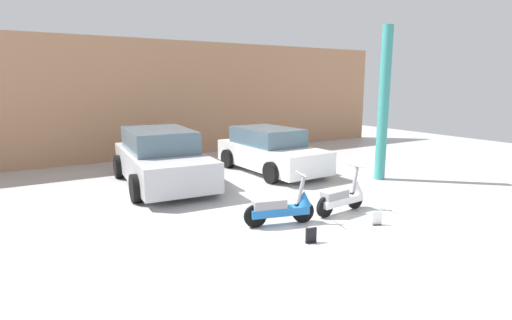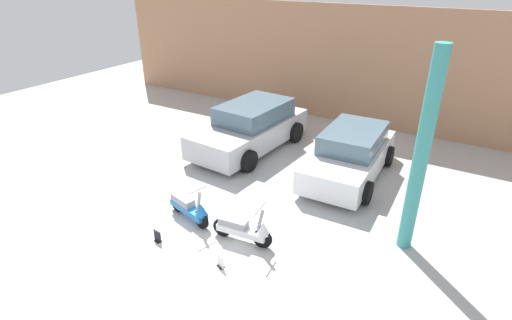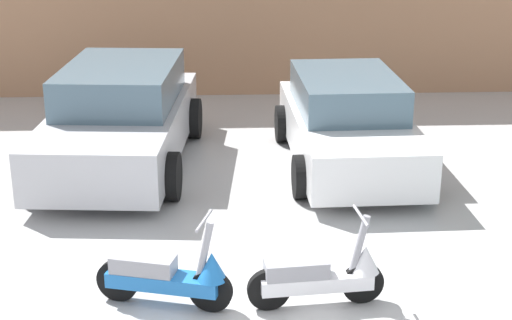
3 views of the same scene
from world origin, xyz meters
name	(u,v)px [view 1 (image 1 of 3)]	position (x,y,z in m)	size (l,w,h in m)	color
ground_plane	(330,234)	(0.00, 0.00, 0.00)	(28.00, 28.00, 0.00)	#B2B2B2
wall_back	(163,99)	(0.00, 8.83, 2.04)	(19.60, 0.12, 4.08)	tan
scooter_front_left	(283,207)	(-0.44, 0.84, 0.34)	(1.34, 0.62, 0.95)	black
scooter_front_right	(343,196)	(1.03, 0.80, 0.33)	(1.34, 0.48, 0.94)	black
car_rear_left	(161,158)	(-1.38, 4.98, 0.68)	(2.28, 4.32, 1.42)	#B7B7BC
car_rear_center	(270,151)	(1.88, 4.80, 0.62)	(1.93, 3.84, 1.29)	white
placard_near_left_scooter	(311,236)	(-0.54, -0.12, 0.11)	(0.20, 0.14, 0.26)	black
placard_near_right_scooter	(377,219)	(1.05, -0.09, 0.11)	(0.20, 0.17, 0.26)	black
support_column_side	(384,105)	(3.91, 2.40, 2.04)	(0.28, 0.28, 4.08)	teal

